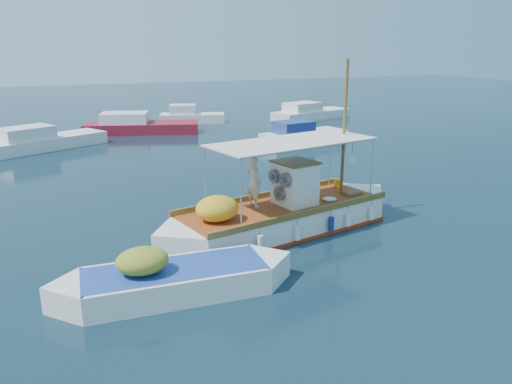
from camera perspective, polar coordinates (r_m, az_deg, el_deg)
name	(u,v)px	position (r m, az deg, el deg)	size (l,w,h in m)	color
ground	(288,232)	(18.27, 3.64, -4.61)	(160.00, 160.00, 0.00)	black
fishing_caique	(282,216)	(18.25, 2.97, -2.78)	(10.11, 4.20, 6.29)	white
dinghy	(173,282)	(13.97, -9.46, -10.12)	(6.78, 2.23, 1.66)	white
bg_boat_nw	(41,142)	(35.74, -23.35, 5.26)	(8.19, 5.75, 1.80)	silver
bg_boat_n	(139,127)	(40.41, -13.27, 7.29)	(9.13, 5.23, 1.80)	maroon
bg_boat_ne	(302,136)	(35.12, 5.23, 6.35)	(6.50, 3.19, 1.80)	silver
bg_boat_e	(310,114)	(47.21, 6.14, 8.87)	(8.27, 4.53, 1.80)	silver
bg_boat_far_n	(190,117)	(45.07, -7.51, 8.48)	(5.95, 3.71, 1.80)	silver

